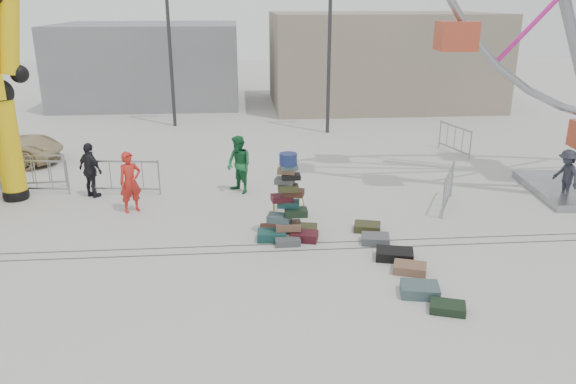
{
  "coord_description": "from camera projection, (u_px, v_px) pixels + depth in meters",
  "views": [
    {
      "loc": [
        -0.88,
        -11.57,
        5.7
      ],
      "look_at": [
        0.23,
        1.38,
        1.22
      ],
      "focal_mm": 35.0,
      "sensor_mm": 36.0,
      "label": 1
    }
  ],
  "objects": [
    {
      "name": "track_line_near",
      "position": [
        281.0,
        251.0,
        13.39
      ],
      "size": [
        40.0,
        0.04,
        0.01
      ],
      "primitive_type": "cube",
      "color": "#47443F",
      "rests_on": "ground"
    },
    {
      "name": "lamp_post_left",
      "position": [
        171.0,
        28.0,
        25.18
      ],
      "size": [
        1.41,
        0.25,
        8.0
      ],
      "color": "#2D2D30",
      "rests_on": "ground"
    },
    {
      "name": "barricade_dummy_c",
      "position": [
        127.0,
        177.0,
        17.12
      ],
      "size": [
        2.0,
        0.36,
        1.1
      ],
      "primitive_type": null,
      "rotation": [
        0.0,
        0.0,
        -0.13
      ],
      "color": "gray",
      "rests_on": "ground"
    },
    {
      "name": "row_case_5",
      "position": [
        448.0,
        307.0,
        10.78
      ],
      "size": [
        0.78,
        0.64,
        0.17
      ],
      "primitive_type": "cube",
      "rotation": [
        0.0,
        0.0,
        -0.32
      ],
      "color": "black",
      "rests_on": "ground"
    },
    {
      "name": "building_right",
      "position": [
        380.0,
        59.0,
        31.42
      ],
      "size": [
        12.0,
        8.0,
        5.0
      ],
      "primitive_type": "cube",
      "color": "gray",
      "rests_on": "ground"
    },
    {
      "name": "steamer_trunk",
      "position": [
        288.0,
        208.0,
        15.56
      ],
      "size": [
        0.87,
        0.53,
        0.4
      ],
      "primitive_type": "cube",
      "rotation": [
        0.0,
        0.0,
        -0.05
      ],
      "color": "silver",
      "rests_on": "ground"
    },
    {
      "name": "barricade_wheel_back",
      "position": [
        455.0,
        139.0,
        21.73
      ],
      "size": [
        0.58,
        1.96,
        1.1
      ],
      "primitive_type": null,
      "rotation": [
        0.0,
        0.0,
        -1.33
      ],
      "color": "gray",
      "rests_on": "ground"
    },
    {
      "name": "barricade_wheel_front",
      "position": [
        448.0,
        189.0,
        16.06
      ],
      "size": [
        1.0,
        1.83,
        1.1
      ],
      "primitive_type": null,
      "rotation": [
        0.0,
        0.0,
        1.1
      ],
      "color": "gray",
      "rests_on": "ground"
    },
    {
      "name": "barricade_dummy_a",
      "position": [
        32.0,
        172.0,
        17.67
      ],
      "size": [
        2.0,
        0.21,
        1.1
      ],
      "primitive_type": null,
      "rotation": [
        0.0,
        0.0,
        0.05
      ],
      "color": "gray",
      "rests_on": "ground"
    },
    {
      "name": "row_case_3",
      "position": [
        410.0,
        268.0,
        12.32
      ],
      "size": [
        0.83,
        0.69,
        0.2
      ],
      "primitive_type": "cube",
      "rotation": [
        0.0,
        0.0,
        -0.34
      ],
      "color": "brown",
      "rests_on": "ground"
    },
    {
      "name": "track_line_far",
      "position": [
        280.0,
        244.0,
        13.77
      ],
      "size": [
        40.0,
        0.04,
        0.01
      ],
      "primitive_type": "cube",
      "color": "#47443F",
      "rests_on": "ground"
    },
    {
      "name": "row_case_1",
      "position": [
        375.0,
        239.0,
        13.82
      ],
      "size": [
        0.76,
        0.65,
        0.2
      ],
      "primitive_type": "cube",
      "rotation": [
        0.0,
        0.0,
        -0.19
      ],
      "color": "#4F5256",
      "rests_on": "ground"
    },
    {
      "name": "row_case_0",
      "position": [
        367.0,
        227.0,
        14.56
      ],
      "size": [
        0.78,
        0.67,
        0.19
      ],
      "primitive_type": "cube",
      "rotation": [
        0.0,
        0.0,
        -0.26
      ],
      "color": "#36361B",
      "rests_on": "ground"
    },
    {
      "name": "lamp_post_right",
      "position": [
        332.0,
        29.0,
        23.86
      ],
      "size": [
        1.41,
        0.25,
        8.0
      ],
      "color": "#2D2D30",
      "rests_on": "ground"
    },
    {
      "name": "row_case_2",
      "position": [
        394.0,
        255.0,
        12.95
      ],
      "size": [
        0.96,
        0.75,
        0.23
      ],
      "primitive_type": "cube",
      "rotation": [
        0.0,
        0.0,
        -0.26
      ],
      "color": "black",
      "rests_on": "ground"
    },
    {
      "name": "suitcase_tower",
      "position": [
        288.0,
        214.0,
        13.98
      ],
      "size": [
        1.59,
        1.37,
        2.2
      ],
      "rotation": [
        0.0,
        0.0,
        -0.13
      ],
      "color": "#164441",
      "rests_on": "ground"
    },
    {
      "name": "pedestrian_red",
      "position": [
        130.0,
        182.0,
        15.64
      ],
      "size": [
        0.76,
        0.68,
        1.74
      ],
      "primitive_type": "imported",
      "rotation": [
        0.0,
        0.0,
        0.53
      ],
      "color": "red",
      "rests_on": "ground"
    },
    {
      "name": "row_case_4",
      "position": [
        420.0,
        290.0,
        11.38
      ],
      "size": [
        0.86,
        0.72,
        0.23
      ],
      "primitive_type": "cube",
      "rotation": [
        0.0,
        0.0,
        -0.2
      ],
      "color": "#3F555A",
      "rests_on": "ground"
    },
    {
      "name": "barricade_dummy_b",
      "position": [
        36.0,
        177.0,
        17.15
      ],
      "size": [
        1.99,
        0.39,
        1.1
      ],
      "primitive_type": null,
      "rotation": [
        0.0,
        0.0,
        -0.14
      ],
      "color": "gray",
      "rests_on": "ground"
    },
    {
      "name": "pedestrian_grey",
      "position": [
        566.0,
        175.0,
        16.61
      ],
      "size": [
        0.7,
        1.06,
        1.53
      ],
      "primitive_type": "imported",
      "rotation": [
        0.0,
        0.0,
        -1.43
      ],
      "color": "#22232D",
      "rests_on": "ground"
    },
    {
      "name": "pedestrian_black",
      "position": [
        91.0,
        170.0,
        16.81
      ],
      "size": [
        1.02,
        0.94,
        1.68
      ],
      "primitive_type": "imported",
      "rotation": [
        0.0,
        0.0,
        2.45
      ],
      "color": "black",
      "rests_on": "ground"
    },
    {
      "name": "building_left",
      "position": [
        150.0,
        63.0,
        32.35
      ],
      "size": [
        10.0,
        8.0,
        4.4
      ],
      "primitive_type": "cube",
      "color": "gray",
      "rests_on": "ground"
    },
    {
      "name": "pedestrian_green",
      "position": [
        239.0,
        165.0,
        17.18
      ],
      "size": [
        1.06,
        1.1,
        1.78
      ],
      "primitive_type": "imported",
      "rotation": [
        0.0,
        0.0,
        -0.92
      ],
      "color": "#186230",
      "rests_on": "ground"
    },
    {
      "name": "ground",
      "position": [
        283.0,
        262.0,
        12.83
      ],
      "size": [
        90.0,
        90.0,
        0.0
      ],
      "primitive_type": "plane",
      "color": "#9E9E99",
      "rests_on": "ground"
    }
  ]
}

